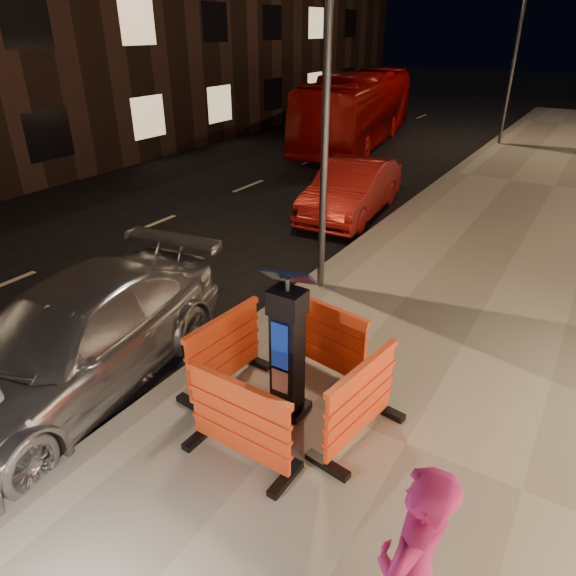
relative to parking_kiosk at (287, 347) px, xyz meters
The scene contains 14 objects.
ground_plane 1.90m from the parking_kiosk, behind, with size 120.00×120.00×0.00m, color black.
sidewalk 1.77m from the parking_kiosk, ahead, with size 6.00×60.00×0.15m, color gray.
kerb 1.86m from the parking_kiosk, behind, with size 0.30×60.00×0.15m, color slate.
parking_kiosk is the anchor object (origin of this frame).
barrier_front 1.03m from the parking_kiosk, 90.00° to the right, with size 1.32×0.54×1.03m, color #F4461A.
barrier_back 1.03m from the parking_kiosk, 90.00° to the left, with size 1.32×0.54×1.03m, color #F4461A.
barrier_kerbside 1.03m from the parking_kiosk, behind, with size 1.32×0.54×1.03m, color #F4461A.
barrier_bldgside 1.03m from the parking_kiosk, ahead, with size 1.32×0.54×1.03m, color #F4461A.
car_silver 3.07m from the parking_kiosk, 161.25° to the right, with size 2.00×4.91×1.43m, color silver.
car_red 7.98m from the parking_kiosk, 110.05° to the left, with size 1.45×4.17×1.37m, color maroon.
bus_doubledecker 17.02m from the parking_kiosk, 112.37° to the left, with size 2.32×9.92×2.76m, color #9B0602.
man 2.88m from the parking_kiosk, 41.13° to the right, with size 0.68×0.44×1.85m, color #9F1A5E.
street_lamp_mid 4.04m from the parking_kiosk, 112.01° to the left, with size 0.12×0.12×6.00m, color #3F3F44.
street_lamp_far 18.38m from the parking_kiosk, 94.08° to the left, with size 0.12×0.12×6.00m, color #3F3F44.
Camera 1 is at (4.18, -4.42, 4.36)m, focal length 32.00 mm.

